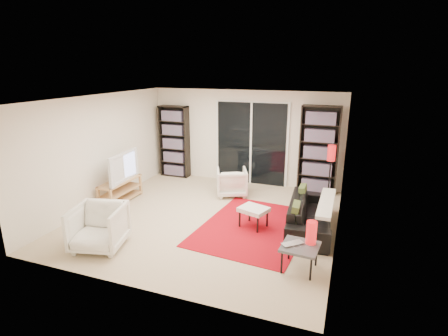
{
  "coord_description": "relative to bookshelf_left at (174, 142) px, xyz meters",
  "views": [
    {
      "loc": [
        2.57,
        -6.02,
        2.97
      ],
      "look_at": [
        0.25,
        0.3,
        1.0
      ],
      "focal_mm": 28.0,
      "sensor_mm": 36.0,
      "label": 1
    }
  ],
  "objects": [
    {
      "name": "wall_left",
      "position": [
        -0.55,
        -2.33,
        0.22
      ],
      "size": [
        0.02,
        5.0,
        2.4
      ],
      "primitive_type": "cube",
      "color": "white",
      "rests_on": "ground"
    },
    {
      "name": "bookshelf_left",
      "position": [
        0.0,
        0.0,
        0.0
      ],
      "size": [
        0.8,
        0.3,
        1.95
      ],
      "color": "black",
      "rests_on": "ground"
    },
    {
      "name": "tv_stand",
      "position": [
        -0.25,
        -2.17,
        -0.71
      ],
      "size": [
        0.38,
        1.19,
        0.5
      ],
      "color": "tan",
      "rests_on": "floor"
    },
    {
      "name": "sofa",
      "position": [
        3.96,
        -2.1,
        -0.69
      ],
      "size": [
        0.89,
        1.99,
        0.57
      ],
      "primitive_type": "imported",
      "rotation": [
        0.0,
        0.0,
        1.64
      ],
      "color": "black",
      "rests_on": "floor"
    },
    {
      "name": "wall_right",
      "position": [
        4.45,
        -2.33,
        0.22
      ],
      "size": [
        0.02,
        5.0,
        2.4
      ],
      "primitive_type": "cube",
      "color": "white",
      "rests_on": "ground"
    },
    {
      "name": "table_lamp",
      "position": [
        4.12,
        -3.45,
        -0.4
      ],
      "size": [
        0.16,
        0.16,
        0.36
      ],
      "primitive_type": "cylinder",
      "color": "red",
      "rests_on": "side_table"
    },
    {
      "name": "tv",
      "position": [
        -0.23,
        -2.17,
        -0.15
      ],
      "size": [
        0.24,
        1.14,
        0.65
      ],
      "primitive_type": "imported",
      "rotation": [
        0.0,
        0.0,
        1.65
      ],
      "color": "black",
      "rests_on": "tv_stand"
    },
    {
      "name": "floor",
      "position": [
        1.95,
        -2.33,
        -0.98
      ],
      "size": [
        5.0,
        5.0,
        0.0
      ],
      "primitive_type": "plane",
      "color": "beige",
      "rests_on": "ground"
    },
    {
      "name": "wall_back",
      "position": [
        1.95,
        0.17,
        0.22
      ],
      "size": [
        5.0,
        0.02,
        2.4
      ],
      "primitive_type": "cube",
      "color": "white",
      "rests_on": "ground"
    },
    {
      "name": "ottoman",
      "position": [
        2.94,
        -2.42,
        -0.63
      ],
      "size": [
        0.61,
        0.56,
        0.4
      ],
      "color": "white",
      "rests_on": "floor"
    },
    {
      "name": "sliding_door",
      "position": [
        2.15,
        0.13,
        0.07
      ],
      "size": [
        1.92,
        0.08,
        2.16
      ],
      "color": "white",
      "rests_on": "ground"
    },
    {
      "name": "armchair_front",
      "position": [
        0.71,
        -4.08,
        -0.6
      ],
      "size": [
        0.98,
        1.0,
        0.75
      ],
      "primitive_type": "imported",
      "rotation": [
        0.0,
        0.0,
        0.25
      ],
      "color": "white",
      "rests_on": "floor"
    },
    {
      "name": "ceiling",
      "position": [
        1.95,
        -2.33,
        1.42
      ],
      "size": [
        5.0,
        5.0,
        0.02
      ],
      "primitive_type": "cube",
      "color": "white",
      "rests_on": "wall_back"
    },
    {
      "name": "wall_front",
      "position": [
        1.95,
        -4.83,
        0.22
      ],
      "size": [
        5.0,
        0.02,
        2.4
      ],
      "primitive_type": "cube",
      "color": "white",
      "rests_on": "ground"
    },
    {
      "name": "floor_lamp",
      "position": [
        4.17,
        -0.51,
        0.01
      ],
      "size": [
        0.2,
        0.2,
        1.3
      ],
      "color": "black",
      "rests_on": "floor"
    },
    {
      "name": "laptop",
      "position": [
        3.9,
        -3.62,
        -0.56
      ],
      "size": [
        0.39,
        0.39,
        0.03
      ],
      "primitive_type": "imported",
      "rotation": [
        0.0,
        0.0,
        0.74
      ],
      "color": "silver",
      "rests_on": "side_table"
    },
    {
      "name": "bookshelf_right",
      "position": [
        3.85,
        -0.0,
        0.07
      ],
      "size": [
        0.9,
        0.3,
        2.1
      ],
      "color": "black",
      "rests_on": "ground"
    },
    {
      "name": "rug",
      "position": [
        2.96,
        -2.42,
        -0.97
      ],
      "size": [
        2.1,
        2.71,
        0.01
      ],
      "primitive_type": "cube",
      "rotation": [
        0.0,
        0.0,
        -0.09
      ],
      "color": "#A30712",
      "rests_on": "floor"
    },
    {
      "name": "side_table",
      "position": [
        3.98,
        -3.58,
        -0.62
      ],
      "size": [
        0.57,
        0.57,
        0.4
      ],
      "color": "#46454A",
      "rests_on": "floor"
    },
    {
      "name": "armchair_back",
      "position": [
        1.98,
        -0.91,
        -0.65
      ],
      "size": [
        0.91,
        0.92,
        0.65
      ],
      "primitive_type": "imported",
      "rotation": [
        0.0,
        0.0,
        3.54
      ],
      "color": "white",
      "rests_on": "floor"
    }
  ]
}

